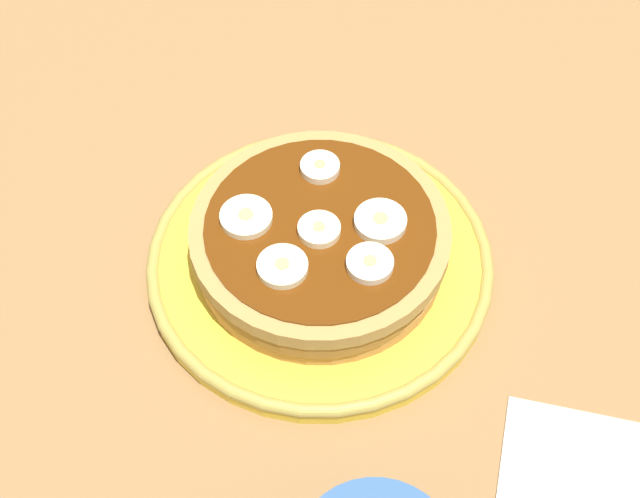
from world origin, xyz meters
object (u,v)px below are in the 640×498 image
Objects in this scene: plate at (320,262)px; banana_slice_4 at (380,222)px; banana_slice_0 at (315,230)px; pancake_stack at (322,245)px; banana_slice_2 at (247,212)px; banana_slice_1 at (282,267)px; banana_slice_5 at (370,264)px; napkin at (593,498)px; banana_slice_3 at (320,168)px.

plate is 5.82cm from banana_slice_4.
banana_slice_4 is at bearing -165.54° from banana_slice_0.
pancake_stack is at bearing 127.70° from plate.
banana_slice_1 is at bearing 124.61° from banana_slice_2.
banana_slice_1 and banana_slice_5 have the same top height.
banana_slice_0 reaches higher than plate.
plate is 2.14× the size of napkin.
banana_slice_3 is at bearing -43.96° from banana_slice_4.
banana_slice_0 is 0.81× the size of banana_slice_2.
banana_slice_5 is at bearing 140.13° from plate.
banana_slice_5 is (-5.38, -0.79, 0.02)cm from banana_slice_1.
banana_slice_0 is at bearing 40.45° from pancake_stack.
banana_slice_0 is (0.39, 0.33, 2.01)cm from pancake_stack.
banana_slice_0 is 4.67cm from banana_slice_2.
pancake_stack is at bearing 172.35° from banana_slice_2.
banana_slice_3 is (-4.30, -4.25, 0.03)cm from banana_slice_2.
plate is 6.20cm from banana_slice_5.
banana_slice_5 is 19.03cm from napkin.
napkin is at bearing 132.19° from banana_slice_4.
plate is 7.28× the size of banana_slice_1.
banana_slice_1 is (1.73, 3.11, -0.02)cm from banana_slice_0.
banana_slice_3 is (0.66, -4.91, 2.02)cm from pancake_stack.
banana_slice_1 is at bearing 35.62° from banana_slice_4.
banana_slice_3 is 0.24× the size of napkin.
banana_slice_1 is at bearing 58.42° from pancake_stack.
banana_slice_5 is at bearing 157.99° from banana_slice_2.
plate is 2.31cm from pancake_stack.
banana_slice_4 and banana_slice_5 have the same top height.
plate is 22.83cm from napkin.
banana_slice_1 is 0.29× the size of napkin.
banana_slice_0 is 5.25cm from banana_slice_3.
napkin is (-17.78, 14.06, -5.02)cm from banana_slice_0.
pancake_stack is 5.17× the size of banana_slice_4.
banana_slice_1 is 0.94× the size of banana_slice_2.
banana_slice_2 is at bearing -12.36° from banana_slice_0.
banana_slice_0 is 4.22cm from banana_slice_4.
banana_slice_2 is (4.80, -0.46, 4.29)cm from plate.
banana_slice_0 is 3.56cm from banana_slice_1.
banana_slice_1 is at bearing -29.30° from napkin.
banana_slice_1 is 5.44cm from banana_slice_5.
pancake_stack is 4.28cm from banana_slice_4.
banana_slice_2 is at bearing 0.35° from banana_slice_4.
banana_slice_5 is (0.43, 3.38, -0.02)cm from banana_slice_4.
pancake_stack is (-0.16, 0.20, 2.30)cm from plate.
napkin is (-19.51, 10.95, -5.00)cm from banana_slice_1.
banana_slice_3 reaches higher than pancake_stack.
banana_slice_1 reaches higher than napkin.
banana_slice_2 is 0.31× the size of napkin.
banana_slice_2 is at bearing -55.39° from banana_slice_1.
banana_slice_0 is 23.21cm from napkin.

